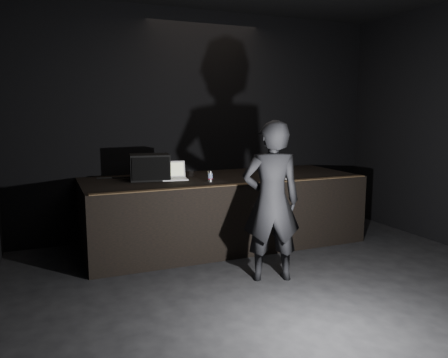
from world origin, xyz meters
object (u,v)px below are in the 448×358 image
stage_monitor (150,167)px  beer_can (210,176)px  laptop (174,175)px  person (271,201)px  stage_riser (223,210)px

stage_monitor → beer_can: (0.72, -0.47, -0.10)m
laptop → person: (0.70, -1.59, -0.14)m
stage_monitor → person: size_ratio=0.32×
stage_monitor → person: 1.95m
stage_riser → beer_can: 0.74m
stage_riser → beer_can: bearing=-133.6°
stage_riser → person: size_ratio=2.16×
laptop → stage_riser: bearing=1.1°
stage_riser → person: (-0.02, -1.51, 0.43)m
stage_monitor → stage_riser: bearing=1.8°
stage_monitor → laptop: 0.35m
beer_can → person: person is taller
stage_monitor → beer_can: size_ratio=3.89×
stage_monitor → person: bearing=-49.3°
laptop → beer_can: laptop is taller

